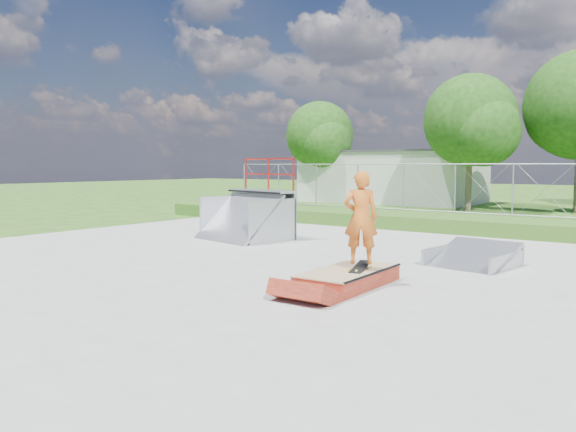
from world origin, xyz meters
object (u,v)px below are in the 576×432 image
Objects in this scene: flat_bank_ramp at (472,256)px; skater at (361,221)px; quarter_pipe at (243,199)px; grind_box at (348,279)px.

skater is at bearing -98.54° from flat_bank_ramp.
quarter_pipe is 1.44× the size of flat_bank_ramp.
quarter_pipe reaches higher than skater.
skater is at bearing -20.22° from quarter_pipe.
skater is at bearing 37.64° from grind_box.
grind_box is 1.31× the size of skater.
quarter_pipe reaches higher than grind_box.
flat_bank_ramp is 1.01× the size of skater.
grind_box is 7.06m from quarter_pipe.
grind_box is 1.30× the size of flat_bank_ramp.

